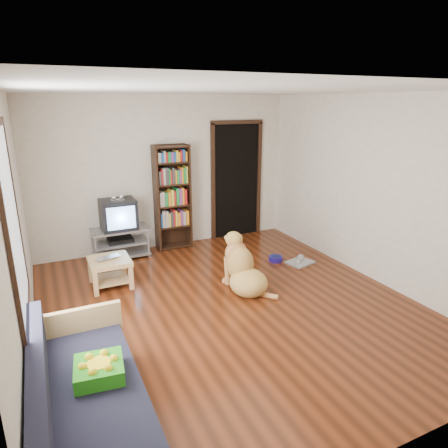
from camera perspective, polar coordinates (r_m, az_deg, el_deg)
name	(u,v)px	position (r m, az deg, el deg)	size (l,w,h in m)	color
ground	(229,305)	(5.18, 0.70, -11.53)	(5.00, 5.00, 0.00)	#5E2610
ceiling	(230,90)	(4.55, 0.83, 18.59)	(5.00, 5.00, 0.00)	white
wall_back	(166,173)	(6.98, -8.31, 7.17)	(4.50, 4.50, 0.00)	beige
wall_front	(401,296)	(2.80, 23.99, -9.39)	(4.50, 4.50, 0.00)	beige
wall_left	(16,232)	(4.26, -27.60, -0.99)	(5.00, 5.00, 0.00)	beige
wall_right	(373,189)	(6.01, 20.53, 4.66)	(5.00, 5.00, 0.00)	beige
green_cushion	(99,370)	(3.45, -17.41, -19.25)	(0.37, 0.37, 0.12)	#399B1C
laptop	(109,259)	(5.72, -16.05, -4.81)	(0.34, 0.22, 0.03)	silver
dog_bowl	(276,259)	(6.55, 7.40, -4.93)	(0.22, 0.22, 0.08)	navy
grey_rag	(300,262)	(6.53, 10.80, -5.41)	(0.40, 0.32, 0.03)	gray
window	(13,226)	(3.73, -27.96, -0.21)	(0.03, 1.46, 1.70)	white
doorway	(236,178)	(7.49, 1.77, 6.61)	(1.03, 0.05, 2.19)	black
tv_stand	(120,242)	(6.80, -14.57, -2.46)	(0.90, 0.45, 0.50)	#99999E
crt_tv	(118,214)	(6.68, -14.91, 1.43)	(0.55, 0.52, 0.58)	black
bookshelf	(172,192)	(6.91, -7.42, 4.57)	(0.60, 0.30, 1.80)	black
sofa	(87,406)	(3.50, -19.00, -23.34)	(0.80, 1.80, 0.80)	tan
coffee_table	(110,267)	(5.79, -15.99, -5.93)	(0.55, 0.55, 0.40)	#D7BC6E
dog	(243,269)	(5.46, 2.69, -6.50)	(0.57, 0.95, 0.81)	tan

